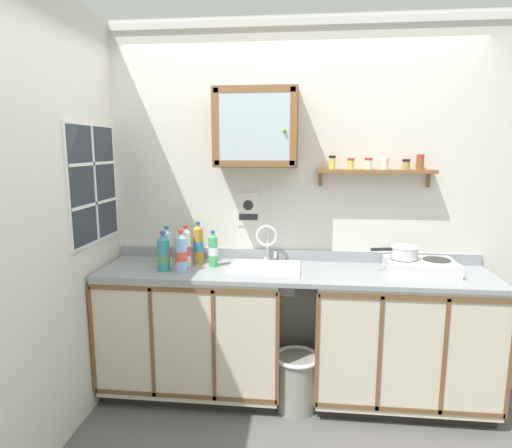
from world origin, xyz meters
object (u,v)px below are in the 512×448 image
hot_plate_stove (421,266)px  wall_cabinet (256,128)px  bottle_water_clear_5 (167,248)px  warning_sign (248,210)px  bottle_opaque_white_1 (186,248)px  saucepan (404,252)px  bottle_detergent_teal_3 (164,254)px  bottle_juice_amber_4 (198,244)px  bottle_water_blue_2 (181,253)px  sink (265,272)px  bottle_soda_green_0 (213,250)px  trash_bin (297,380)px

hot_plate_stove → wall_cabinet: (-1.12, 0.11, 0.92)m
bottle_water_clear_5 → warning_sign: (0.55, 0.26, 0.25)m
bottle_opaque_white_1 → saucepan: bearing=0.8°
bottle_opaque_white_1 → bottle_detergent_teal_3: 0.18m
saucepan → wall_cabinet: bearing=174.9°
bottle_water_clear_5 → wall_cabinet: (0.62, 0.13, 0.83)m
warning_sign → bottle_juice_amber_4: bearing=-154.3°
hot_plate_stove → bottle_juice_amber_4: bearing=177.2°
bottle_water_blue_2 → wall_cabinet: wall_cabinet is taller
sink → bottle_detergent_teal_3: sink is taller
bottle_detergent_teal_3 → warning_sign: 0.70m
saucepan → bottle_opaque_white_1: (-1.50, -0.02, -0.00)m
bottle_water_blue_2 → bottle_water_clear_5: (-0.14, 0.13, -0.00)m
hot_plate_stove → bottle_opaque_white_1: (-1.61, -0.00, 0.09)m
bottle_water_blue_2 → sink: bearing=15.4°
hot_plate_stove → wall_cabinet: bearing=174.3°
bottle_juice_amber_4 → warning_sign: size_ratio=1.23×
hot_plate_stove → bottle_juice_amber_4: bottle_juice_amber_4 is taller
bottle_water_blue_2 → wall_cabinet: 1.00m
bottle_soda_green_0 → trash_bin: 1.06m
hot_plate_stove → bottle_detergent_teal_3: bottle_detergent_teal_3 is taller
wall_cabinet → bottle_soda_green_0: bearing=-162.2°
saucepan → bottle_juice_amber_4: (-1.43, 0.05, 0.01)m
bottle_soda_green_0 → bottle_opaque_white_1: size_ratio=0.87×
sink → bottle_water_clear_5: (-0.69, -0.02, 0.16)m
hot_plate_stove → bottle_water_blue_2: size_ratio=1.53×
bottle_water_clear_5 → warning_sign: bearing=25.4°
hot_plate_stove → bottle_water_clear_5: bottle_water_clear_5 is taller
bottle_juice_amber_4 → bottle_water_blue_2: bearing=-105.7°
bottle_water_clear_5 → warning_sign: warning_sign is taller
hot_plate_stove → wall_cabinet: size_ratio=0.78×
bottle_opaque_white_1 → trash_bin: size_ratio=0.76×
bottle_juice_amber_4 → wall_cabinet: (0.42, 0.04, 0.82)m
bottle_opaque_white_1 → bottle_water_blue_2: size_ratio=1.01×
bottle_soda_green_0 → bottle_detergent_teal_3: bottle_detergent_teal_3 is taller
bottle_opaque_white_1 → warning_sign: (0.41, 0.24, 0.24)m
bottle_opaque_white_1 → bottle_detergent_teal_3: (-0.12, -0.13, -0.01)m
hot_plate_stove → wall_cabinet: 1.45m
hot_plate_stove → bottle_soda_green_0: (-1.42, 0.02, 0.07)m
bottle_water_blue_2 → warning_sign: warning_sign is taller
saucepan → bottle_water_clear_5: (-1.63, -0.04, -0.01)m
sink → bottle_opaque_white_1: (-0.56, -0.01, 0.16)m
saucepan → trash_bin: 1.14m
bottle_detergent_teal_3 → bottle_water_clear_5: bearing=95.5°
sink → bottle_detergent_teal_3: (-0.68, -0.14, 0.15)m
bottle_soda_green_0 → warning_sign: warning_sign is taller
sink → bottle_water_blue_2: size_ratio=1.70×
saucepan → bottle_juice_amber_4: bottle_juice_amber_4 is taller
bottle_soda_green_0 → wall_cabinet: size_ratio=0.45×
saucepan → bottle_soda_green_0: bearing=-179.8°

